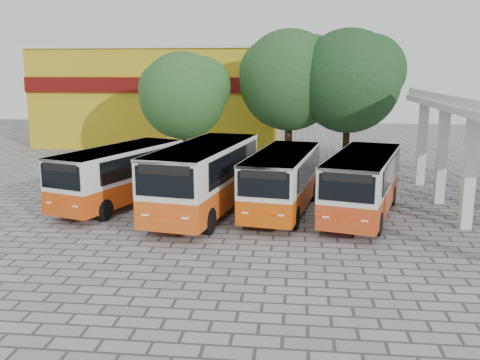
# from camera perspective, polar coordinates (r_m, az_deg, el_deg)

# --- Properties ---
(ground) EXTENTS (90.00, 90.00, 0.00)m
(ground) POSITION_cam_1_polar(r_m,az_deg,el_deg) (21.40, 3.58, -5.92)
(ground) COLOR gray
(ground) RESTS_ON ground
(shophouse_block) EXTENTS (20.40, 10.40, 8.30)m
(shophouse_block) POSITION_cam_1_polar(r_m,az_deg,el_deg) (47.91, -8.21, 8.95)
(shophouse_block) COLOR #B59814
(shophouse_block) RESTS_ON ground
(bus_far_left) EXTENTS (4.78, 8.27, 2.80)m
(bus_far_left) POSITION_cam_1_polar(r_m,az_deg,el_deg) (26.23, -12.70, 0.80)
(bus_far_left) COLOR #CA410A
(bus_far_left) RESTS_ON ground
(bus_centre_left) EXTENTS (4.12, 9.14, 3.16)m
(bus_centre_left) POSITION_cam_1_polar(r_m,az_deg,el_deg) (24.08, -3.81, 0.60)
(bus_centre_left) COLOR #CF4C0F
(bus_centre_left) RESTS_ON ground
(bus_centre_right) EXTENTS (3.57, 8.04, 2.79)m
(bus_centre_right) POSITION_cam_1_polar(r_m,az_deg,el_deg) (24.45, 4.55, 0.24)
(bus_centre_right) COLOR #C74703
(bus_centre_right) RESTS_ON ground
(bus_far_right) EXTENTS (4.38, 8.32, 2.83)m
(bus_far_right) POSITION_cam_1_polar(r_m,az_deg,el_deg) (24.18, 12.96, -0.10)
(bus_far_right) COLOR #B93A11
(bus_far_right) RESTS_ON ground
(tree_left) EXTENTS (5.96, 5.68, 7.58)m
(tree_left) POSITION_cam_1_polar(r_m,az_deg,el_deg) (35.47, -6.01, 9.25)
(tree_left) COLOR black
(tree_left) RESTS_ON ground
(tree_middle) EXTENTS (7.03, 6.70, 9.07)m
(tree_middle) POSITION_cam_1_polar(r_m,az_deg,el_deg) (36.26, 5.45, 10.91)
(tree_middle) COLOR black
(tree_middle) RESTS_ON ground
(tree_right) EXTENTS (6.98, 6.65, 9.02)m
(tree_right) POSITION_cam_1_polar(r_m,az_deg,el_deg) (35.51, 11.65, 10.66)
(tree_right) COLOR black
(tree_right) RESTS_ON ground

